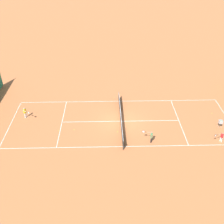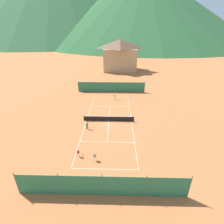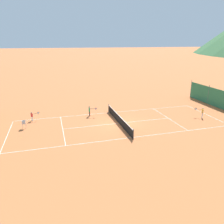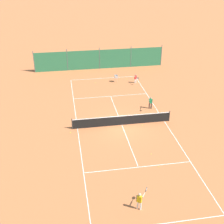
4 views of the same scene
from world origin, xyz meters
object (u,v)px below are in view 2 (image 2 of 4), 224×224
at_px(tennis_ball_alley_left, 103,109).
at_px(player_near_service, 115,96).
at_px(player_near_baseline, 78,152).
at_px(tennis_ball_service_box, 103,106).
at_px(alpine_chalet, 120,55).
at_px(tennis_net, 109,119).
at_px(tennis_ball_far_corner, 99,120).
at_px(tennis_ball_by_net_right, 115,161).
at_px(tennis_ball_by_net_left, 82,164).
at_px(ball_hopper, 95,156).
at_px(tennis_ball_near_corner, 135,119).
at_px(player_far_baseline, 87,125).

bearing_deg(tennis_ball_alley_left, player_near_service, 67.01).
height_order(player_near_service, player_near_baseline, player_near_service).
xyz_separation_m(tennis_ball_service_box, alpine_chalet, (4.04, 33.72, 5.79)).
bearing_deg(tennis_net, alpine_chalet, 86.40).
bearing_deg(player_near_service, tennis_ball_far_corner, -105.57).
xyz_separation_m(tennis_ball_alley_left, tennis_ball_by_net_right, (2.60, -15.45, 0.00)).
distance_m(tennis_net, alpine_chalet, 40.74).
relative_size(player_near_service, tennis_ball_service_box, 19.49).
height_order(player_near_baseline, tennis_ball_by_net_left, player_near_baseline).
bearing_deg(ball_hopper, tennis_net, 82.75).
height_order(player_near_baseline, tennis_ball_near_corner, player_near_baseline).
bearing_deg(tennis_ball_by_net_left, alpine_chalet, 84.04).
relative_size(tennis_ball_far_corner, tennis_ball_by_net_left, 1.00).
bearing_deg(tennis_ball_alley_left, player_near_baseline, -98.61).
height_order(player_near_service, tennis_ball_service_box, player_near_service).
bearing_deg(alpine_chalet, tennis_net, -93.60).
bearing_deg(tennis_ball_near_corner, tennis_net, -172.67).
distance_m(tennis_net, tennis_ball_far_corner, 1.96).
height_order(tennis_ball_near_corner, tennis_ball_alley_left, same).
height_order(player_near_service, tennis_ball_by_net_right, player_near_service).
distance_m(player_far_baseline, player_near_baseline, 6.89).
relative_size(tennis_net, tennis_ball_near_corner, 139.09).
bearing_deg(tennis_net, player_near_baseline, -110.49).
relative_size(player_near_service, player_near_baseline, 1.15).
bearing_deg(tennis_ball_alley_left, player_far_baseline, -105.10).
bearing_deg(player_near_baseline, tennis_ball_alley_left, 81.39).
bearing_deg(player_near_baseline, tennis_net, 69.51).
bearing_deg(tennis_ball_service_box, tennis_ball_by_net_left, -94.29).
distance_m(ball_hopper, alpine_chalet, 51.12).
bearing_deg(tennis_ball_near_corner, player_near_baseline, -129.22).
distance_m(player_far_baseline, tennis_ball_near_corner, 8.94).
bearing_deg(tennis_ball_far_corner, tennis_ball_by_net_left, -94.86).
xyz_separation_m(player_far_baseline, tennis_ball_service_box, (1.97, 9.35, -0.72)).
height_order(tennis_ball_by_net_left, tennis_ball_alley_left, same).
bearing_deg(tennis_ball_far_corner, tennis_ball_service_box, 86.77).
height_order(tennis_ball_service_box, tennis_ball_by_net_right, same).
bearing_deg(player_far_baseline, player_near_service, 71.51).
height_order(player_near_service, tennis_ball_by_net_left, player_near_service).
distance_m(tennis_ball_by_net_left, ball_hopper, 1.79).
relative_size(player_near_baseline, tennis_ball_far_corner, 16.91).
bearing_deg(tennis_ball_alley_left, tennis_ball_far_corner, -95.79).
bearing_deg(tennis_ball_alley_left, tennis_net, -74.31).
bearing_deg(tennis_ball_service_box, ball_hopper, -89.39).
relative_size(tennis_ball_near_corner, ball_hopper, 0.07).
distance_m(tennis_ball_near_corner, alpine_chalet, 40.18).
xyz_separation_m(player_far_baseline, tennis_ball_by_net_right, (4.69, -7.73, -0.72)).
bearing_deg(tennis_ball_far_corner, tennis_ball_by_net_right, -74.31).
xyz_separation_m(ball_hopper, alpine_chalet, (3.86, 50.71, 5.16)).
distance_m(player_near_service, tennis_ball_far_corner, 10.49).
xyz_separation_m(player_near_service, tennis_ball_by_net_left, (-3.79, -21.63, -0.72)).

